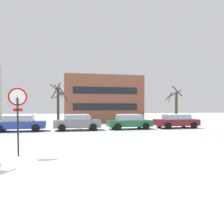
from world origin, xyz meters
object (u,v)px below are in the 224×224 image
Objects in this scene: parked_car_blue at (19,123)px; parked_car_maroon at (176,121)px; parked_car_green at (129,122)px; stop_sign at (18,108)px; parked_car_gray at (77,122)px.

parked_car_maroon is (14.82, 0.12, -0.00)m from parked_car_blue.
parked_car_blue is at bearing -179.76° from parked_car_green.
parked_car_blue is at bearing -179.52° from parked_car_maroon.
stop_sign reaches higher than parked_car_green.
stop_sign is 10.49m from parked_car_blue.
stop_sign is at bearing -78.59° from parked_car_blue.
stop_sign reaches higher than parked_car_blue.
parked_car_blue is 4.94m from parked_car_gray.
parked_car_gray is (4.94, 0.01, 0.02)m from parked_car_blue.
parked_car_gray is at bearing 0.08° from parked_car_blue.
stop_sign is 10.69m from parked_car_gray.
parked_car_blue is 1.05× the size of parked_car_gray.
parked_car_gray is 0.97× the size of parked_car_maroon.
parked_car_blue is 1.05× the size of parked_car_green.
stop_sign reaches higher than parked_car_gray.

